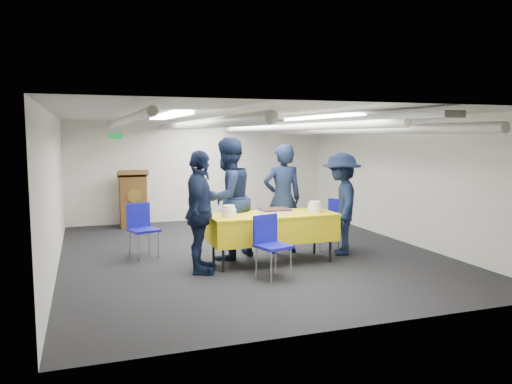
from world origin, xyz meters
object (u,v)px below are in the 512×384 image
at_px(sheet_cake, 275,211).
at_px(chair_near, 270,239).
at_px(chair_right, 336,219).
at_px(sailor_a, 283,199).
at_px(sailor_b, 228,198).
at_px(sailor_d, 341,204).
at_px(chair_left, 141,224).
at_px(podium, 133,199).
at_px(serving_table, 272,227).
at_px(sailor_c, 200,212).

xyz_separation_m(sheet_cake, chair_near, (-0.35, -0.71, -0.28)).
height_order(chair_right, sailor_a, sailor_a).
height_order(sailor_b, sailor_d, sailor_b).
bearing_deg(chair_right, chair_left, 169.83).
relative_size(chair_right, sailor_a, 0.48).
bearing_deg(sheet_cake, chair_near, -115.89).
distance_m(sheet_cake, sailor_a, 0.69).
xyz_separation_m(chair_near, chair_right, (1.68, 1.21, 0.00)).
bearing_deg(podium, chair_right, -46.75).
height_order(podium, sailor_d, sailor_d).
xyz_separation_m(sailor_b, sailor_d, (1.86, -0.33, -0.12)).
relative_size(serving_table, sailor_b, 1.01).
xyz_separation_m(serving_table, chair_left, (-1.87, 1.06, -0.03)).
bearing_deg(podium, sailor_b, -70.28).
relative_size(serving_table, podium, 1.57).
height_order(chair_left, sailor_b, sailor_b).
height_order(chair_near, sailor_c, sailor_c).
distance_m(serving_table, chair_left, 2.15).
relative_size(chair_right, sailor_c, 0.49).
distance_m(sheet_cake, sailor_c, 1.23).
height_order(sheet_cake, sailor_a, sailor_a).
height_order(chair_near, chair_right, same).
relative_size(sheet_cake, chair_left, 0.55).
bearing_deg(sailor_a, chair_left, -8.92).
bearing_deg(sailor_d, chair_left, -82.39).
distance_m(serving_table, sailor_b, 0.86).
bearing_deg(chair_near, sheet_cake, 64.11).
xyz_separation_m(chair_near, sailor_b, (-0.25, 1.23, 0.44)).
distance_m(sailor_a, sailor_d, 0.97).
bearing_deg(sailor_a, sailor_c, 29.31).
height_order(serving_table, sailor_d, sailor_d).
height_order(serving_table, sailor_a, sailor_a).
relative_size(sheet_cake, sailor_d, 0.28).
relative_size(sheet_cake, chair_near, 0.55).
height_order(podium, sailor_c, sailor_c).
xyz_separation_m(sheet_cake, chair_left, (-1.91, 1.07, -0.28)).
relative_size(chair_right, sailor_b, 0.45).
bearing_deg(sailor_d, serving_table, -58.92).
xyz_separation_m(chair_left, sailor_a, (2.27, -0.50, 0.38)).
xyz_separation_m(podium, sailor_c, (0.56, -3.99, 0.27)).
bearing_deg(chair_near, chair_left, 131.09).
xyz_separation_m(chair_left, sailor_b, (1.30, -0.56, 0.44)).
xyz_separation_m(sheet_cake, sailor_c, (-1.22, -0.19, 0.07)).
bearing_deg(sailor_d, sheet_cake, -58.31).
relative_size(chair_near, chair_left, 1.00).
bearing_deg(sailor_b, chair_near, 72.60).
bearing_deg(chair_near, serving_table, 66.72).
xyz_separation_m(chair_right, sailor_a, (-0.97, 0.08, 0.38)).
distance_m(sheet_cake, chair_right, 1.45).
distance_m(sailor_c, sailor_d, 2.50).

